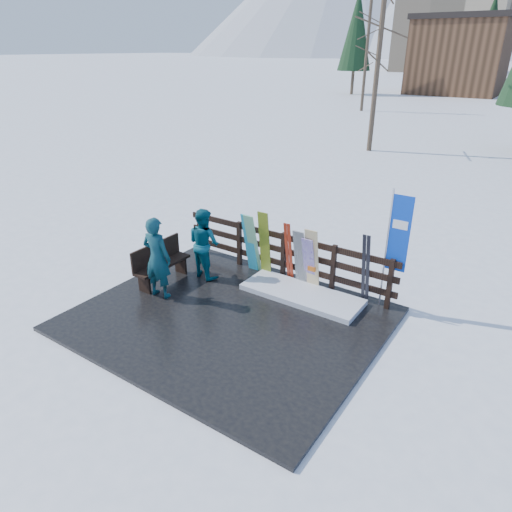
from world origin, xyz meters
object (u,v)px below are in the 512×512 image
Objects in this scene: snowboard_3 at (309,264)px; person_front at (157,258)px; rental_flag at (396,238)px; person_back at (204,243)px; bench at (160,262)px; snowboard_5 at (312,260)px; snowboard_2 at (265,245)px; snowboard_0 at (250,243)px; snowboard_1 at (253,244)px; snowboard_4 at (300,259)px.

snowboard_3 is 0.72× the size of person_front.
person_back is (-4.20, -1.04, -0.75)m from rental_flag.
bench is 3.48m from snowboard_3.
person_front is (-4.40, -2.37, -0.68)m from rental_flag.
rental_flag reaches higher than snowboard_5.
snowboard_2 is at bearing -131.79° from person_front.
snowboard_3 is at bearing 180.00° from snowboard_5.
bench is 0.89× the size of snowboard_2.
snowboard_0 is at bearing -125.85° from person_back.
snowboard_1 is 0.93× the size of person_back.
rental_flag is (1.78, 0.27, 0.95)m from snowboard_3.
person_front is at bearing -141.30° from snowboard_3.
snowboard_0 is at bearing 180.00° from snowboard_4.
person_front is at bearing -124.15° from snowboard_2.
snowboard_5 is 3.42m from person_front.
snowboard_4 is at bearing -150.67° from person_back.
snowboard_4 is 0.31m from snowboard_5.
person_front is at bearing -115.24° from snowboard_0.
rental_flag is (1.71, 0.27, 0.84)m from snowboard_5.
person_back is (-2.19, -0.77, 0.14)m from snowboard_4.
person_back reaches higher than snowboard_1.
snowboard_5 is at bearing -152.90° from person_back.
snowboard_3 is 2.03m from rental_flag.
snowboard_5 is 0.59× the size of rental_flag.
person_front reaches higher than snowboard_4.
snowboard_2 reaches higher than snowboard_1.
snowboard_1 is at bearing -175.35° from rental_flag.
person_back reaches higher than snowboard_5.
snowboard_4 is 2.32m from person_back.
person_back is (-0.88, -0.77, 0.08)m from snowboard_1.
bench is 1.04× the size of snowboard_4.
snowboard_2 reaches higher than snowboard_0.
person_back reaches higher than snowboard_2.
snowboard_2 reaches higher than snowboard_3.
person_back is at bearing -162.43° from snowboard_3.
rental_flag reaches higher than person_back.
bench is at bearing -153.20° from snowboard_5.
snowboard_2 is at bearing 0.00° from snowboard_0.
snowboard_1 is (0.09, 0.00, 0.00)m from snowboard_0.
snowboard_4 is (2.85, 1.60, 0.20)m from bench.
snowboard_1 is 3.43m from rental_flag.
snowboard_0 is at bearing -122.87° from person_front.
bench is 2.18m from snowboard_0.
bench is 0.97× the size of snowboard_5.
person_back reaches higher than snowboard_0.
bench is 0.95× the size of snowboard_0.
snowboard_1 is at bearing 180.00° from snowboard_2.
rental_flag is at bearing 7.63° from snowboard_4.
rental_flag is 4.39m from person_back.
rental_flag reaches higher than snowboard_2.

